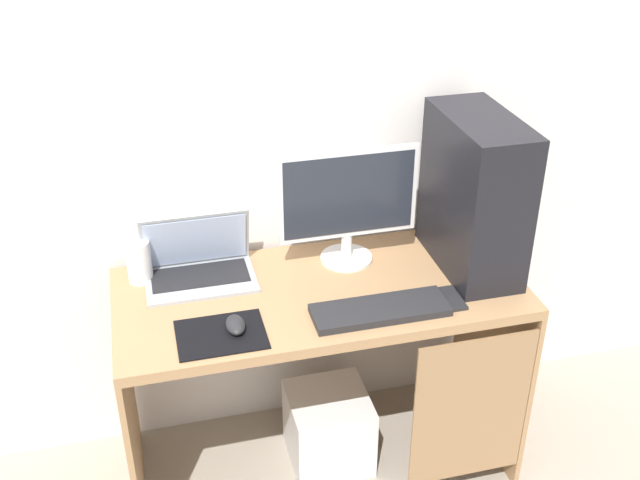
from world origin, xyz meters
TOP-DOWN VIEW (x-y plane):
  - ground_plane at (0.00, 0.00)m, footprint 8.00×8.00m
  - wall_back at (0.00, 0.33)m, footprint 4.00×0.05m
  - desk at (0.02, -0.01)m, footprint 1.30×0.58m
  - pc_tower at (0.52, 0.03)m, footprint 0.21×0.44m
  - monitor at (0.13, 0.15)m, footprint 0.46×0.18m
  - laptop at (-0.37, 0.16)m, footprint 0.35×0.23m
  - speaker at (-0.55, 0.19)m, footprint 0.08×0.08m
  - keyboard at (0.14, -0.18)m, footprint 0.42×0.14m
  - mousepad at (-0.34, -0.17)m, footprint 0.26×0.20m
  - mouse_left at (-0.30, -0.16)m, footprint 0.06×0.10m
  - cell_phone at (0.38, -0.16)m, footprint 0.07×0.13m
  - subwoofer at (0.03, 0.01)m, footprint 0.28×0.28m

SIDE VIEW (x-z plane):
  - ground_plane at x=0.00m, z-range 0.00..0.00m
  - subwoofer at x=0.03m, z-range 0.00..0.28m
  - desk at x=0.02m, z-range 0.21..0.97m
  - mousepad at x=-0.34m, z-range 0.76..0.76m
  - cell_phone at x=0.38m, z-range 0.76..0.77m
  - keyboard at x=0.14m, z-range 0.76..0.78m
  - mouse_left at x=-0.30m, z-range 0.76..0.80m
  - laptop at x=-0.37m, z-range 0.69..0.91m
  - speaker at x=-0.55m, z-range 0.76..0.90m
  - monitor at x=0.13m, z-range 0.77..1.18m
  - pc_tower at x=0.52m, z-range 0.76..1.28m
  - wall_back at x=0.00m, z-range 0.00..2.60m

